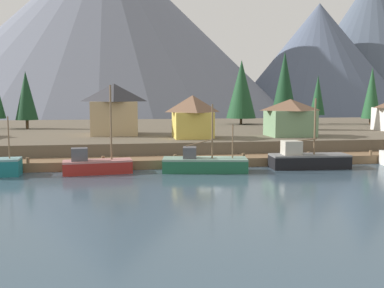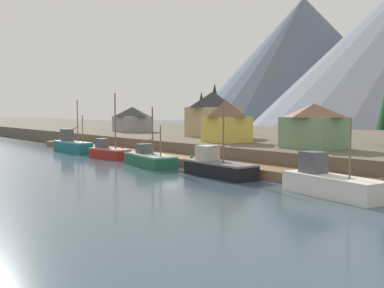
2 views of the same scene
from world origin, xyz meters
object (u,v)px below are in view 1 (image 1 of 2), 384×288
house_green (290,117)px  conifer_back_left (372,93)px  house_tan (114,109)px  conifer_back_right (318,95)px  house_yellow (193,116)px  conifer_near_right (284,85)px  conifer_mid_left (241,89)px  fishing_boat_green (204,164)px  fishing_boat_black (307,159)px  fishing_boat_red (96,165)px  conifer_mid_right (26,96)px

house_green → conifer_back_left: 33.91m
house_tan → conifer_back_left: size_ratio=0.66×
conifer_back_left → conifer_back_right: size_ratio=1.15×
house_yellow → house_tan: bearing=147.0°
conifer_near_right → conifer_mid_left: bearing=103.2°
fishing_boat_green → house_green: (14.87, 13.06, 4.33)m
conifer_mid_left → house_green: bearing=-90.1°
conifer_near_right → conifer_back_left: bearing=24.6°
house_tan → house_yellow: 12.68m
conifer_back_right → house_yellow: bearing=-138.9°
fishing_boat_green → conifer_back_left: conifer_back_left is taller
fishing_boat_green → conifer_mid_left: bearing=78.2°
fishing_boat_green → conifer_back_left: bearing=49.8°
fishing_boat_black → conifer_near_right: conifer_near_right is taller
fishing_boat_red → conifer_back_right: 57.40m
fishing_boat_red → fishing_boat_green: fishing_boat_red is taller
conifer_mid_left → fishing_boat_black: bearing=-94.2°
conifer_mid_left → conifer_mid_right: 40.54m
fishing_boat_green → house_tan: house_tan is taller
conifer_mid_right → house_green: bearing=-27.1°
house_yellow → conifer_back_right: conifer_back_right is taller
fishing_boat_red → conifer_back_right: size_ratio=0.94×
fishing_boat_black → house_green: fishing_boat_black is taller
fishing_boat_green → conifer_back_left: size_ratio=0.83×
fishing_boat_green → conifer_back_right: 50.05m
house_green → conifer_back_left: size_ratio=0.57×
conifer_mid_left → conifer_back_right: (15.90, -0.77, -1.19)m
house_yellow → conifer_back_left: (39.76, 22.47, 3.31)m
conifer_back_left → conifer_back_right: bearing=158.9°
conifer_near_right → conifer_mid_right: conifer_near_right is taller
house_yellow → house_green: bearing=2.2°
house_tan → conifer_near_right: size_ratio=0.57×
house_tan → house_yellow: bearing=-33.0°
house_tan → conifer_back_right: conifer_back_right is taller
house_tan → conifer_mid_left: (24.79, 20.08, 3.20)m
fishing_boat_red → house_tan: (1.68, 18.70, 5.42)m
fishing_boat_red → conifer_near_right: 39.50m
conifer_mid_right → conifer_back_left: bearing=1.3°
fishing_boat_black → house_yellow: bearing=136.5°
fishing_boat_red → conifer_back_right: conifer_back_right is taller
fishing_boat_red → conifer_near_right: bearing=32.6°
conifer_mid_left → conifer_near_right: bearing=-76.8°
house_tan → conifer_mid_left: conifer_mid_left is taller
fishing_boat_red → house_green: bearing=18.8°
fishing_boat_red → fishing_boat_green: 11.57m
conifer_back_right → fishing_boat_black: bearing=-116.1°
house_yellow → conifer_mid_left: (14.18, 26.98, 4.06)m
fishing_boat_black → house_tan: size_ratio=1.20×
house_green → conifer_mid_left: size_ratio=0.51×
house_yellow → fishing_boat_green: bearing=-93.4°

